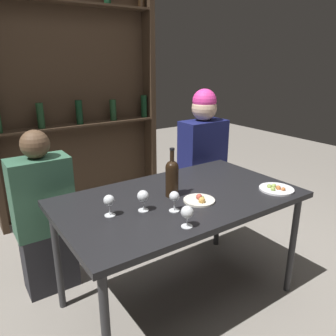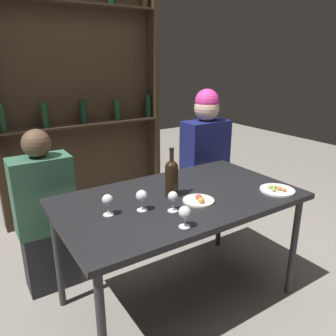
{
  "view_description": "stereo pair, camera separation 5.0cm",
  "coord_description": "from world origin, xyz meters",
  "px_view_note": "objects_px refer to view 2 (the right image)",
  "views": [
    {
      "loc": [
        -1.13,
        -1.52,
        1.58
      ],
      "look_at": [
        0.0,
        0.13,
        0.92
      ],
      "focal_mm": 35.0,
      "sensor_mm": 36.0,
      "label": 1
    },
    {
      "loc": [
        -1.09,
        -1.54,
        1.58
      ],
      "look_at": [
        0.0,
        0.13,
        0.92
      ],
      "focal_mm": 35.0,
      "sensor_mm": 36.0,
      "label": 2
    }
  ],
  "objects_px": {
    "wine_glass_1": "(142,197)",
    "wine_glass_3": "(185,213)",
    "wine_glass_0": "(108,201)",
    "wine_glass_2": "(173,197)",
    "food_plate_0": "(277,190)",
    "wine_bottle": "(172,177)",
    "seated_person_right": "(205,166)",
    "seated_person_left": "(46,217)",
    "food_plate_1": "(199,200)"
  },
  "relations": [
    {
      "from": "wine_glass_1",
      "to": "wine_glass_3",
      "type": "bearing_deg",
      "value": -72.99
    },
    {
      "from": "wine_glass_0",
      "to": "wine_glass_2",
      "type": "distance_m",
      "value": 0.36
    },
    {
      "from": "wine_glass_3",
      "to": "food_plate_0",
      "type": "height_order",
      "value": "wine_glass_3"
    },
    {
      "from": "wine_glass_3",
      "to": "food_plate_0",
      "type": "xyz_separation_m",
      "value": [
        0.79,
        0.06,
        -0.07
      ]
    },
    {
      "from": "wine_bottle",
      "to": "wine_glass_2",
      "type": "xyz_separation_m",
      "value": [
        -0.11,
        -0.19,
        -0.05
      ]
    },
    {
      "from": "wine_bottle",
      "to": "wine_glass_3",
      "type": "bearing_deg",
      "value": -114.26
    },
    {
      "from": "seated_person_right",
      "to": "wine_bottle",
      "type": "bearing_deg",
      "value": -141.65
    },
    {
      "from": "seated_person_left",
      "to": "seated_person_right",
      "type": "bearing_deg",
      "value": -0.0
    },
    {
      "from": "wine_glass_2",
      "to": "food_plate_0",
      "type": "height_order",
      "value": "wine_glass_2"
    },
    {
      "from": "wine_bottle",
      "to": "seated_person_left",
      "type": "relative_size",
      "value": 0.27
    },
    {
      "from": "seated_person_right",
      "to": "seated_person_left",
      "type": "bearing_deg",
      "value": 180.0
    },
    {
      "from": "food_plate_1",
      "to": "seated_person_left",
      "type": "relative_size",
      "value": 0.16
    },
    {
      "from": "wine_glass_2",
      "to": "wine_bottle",
      "type": "bearing_deg",
      "value": 58.39
    },
    {
      "from": "food_plate_0",
      "to": "seated_person_left",
      "type": "height_order",
      "value": "seated_person_left"
    },
    {
      "from": "wine_bottle",
      "to": "seated_person_right",
      "type": "bearing_deg",
      "value": 38.35
    },
    {
      "from": "wine_bottle",
      "to": "seated_person_right",
      "type": "xyz_separation_m",
      "value": [
        0.76,
        0.6,
        -0.23
      ]
    },
    {
      "from": "wine_glass_0",
      "to": "wine_glass_3",
      "type": "height_order",
      "value": "wine_glass_0"
    },
    {
      "from": "wine_glass_0",
      "to": "wine_glass_2",
      "type": "xyz_separation_m",
      "value": [
        0.33,
        -0.15,
        -0.0
      ]
    },
    {
      "from": "wine_glass_1",
      "to": "food_plate_1",
      "type": "height_order",
      "value": "wine_glass_1"
    },
    {
      "from": "wine_glass_1",
      "to": "seated_person_right",
      "type": "xyz_separation_m",
      "value": [
        1.01,
        0.68,
        -0.19
      ]
    },
    {
      "from": "wine_bottle",
      "to": "food_plate_0",
      "type": "height_order",
      "value": "wine_bottle"
    },
    {
      "from": "food_plate_1",
      "to": "seated_person_right",
      "type": "relative_size",
      "value": 0.14
    },
    {
      "from": "wine_glass_2",
      "to": "wine_glass_3",
      "type": "bearing_deg",
      "value": -106.04
    },
    {
      "from": "wine_bottle",
      "to": "food_plate_1",
      "type": "relative_size",
      "value": 1.62
    },
    {
      "from": "food_plate_0",
      "to": "seated_person_right",
      "type": "bearing_deg",
      "value": 81.34
    },
    {
      "from": "wine_bottle",
      "to": "wine_glass_3",
      "type": "xyz_separation_m",
      "value": [
        -0.17,
        -0.37,
        -0.05
      ]
    },
    {
      "from": "wine_glass_0",
      "to": "food_plate_0",
      "type": "xyz_separation_m",
      "value": [
        1.06,
        -0.28,
        -0.08
      ]
    },
    {
      "from": "wine_bottle",
      "to": "food_plate_0",
      "type": "distance_m",
      "value": 0.7
    },
    {
      "from": "wine_glass_0",
      "to": "seated_person_left",
      "type": "bearing_deg",
      "value": 108.32
    },
    {
      "from": "food_plate_1",
      "to": "seated_person_left",
      "type": "height_order",
      "value": "seated_person_left"
    },
    {
      "from": "food_plate_0",
      "to": "food_plate_1",
      "type": "distance_m",
      "value": 0.55
    },
    {
      "from": "food_plate_0",
      "to": "seated_person_left",
      "type": "xyz_separation_m",
      "value": [
        -1.27,
        0.91,
        -0.24
      ]
    },
    {
      "from": "wine_glass_2",
      "to": "food_plate_0",
      "type": "relative_size",
      "value": 0.53
    },
    {
      "from": "food_plate_0",
      "to": "food_plate_1",
      "type": "relative_size",
      "value": 1.17
    },
    {
      "from": "wine_glass_0",
      "to": "seated_person_right",
      "type": "relative_size",
      "value": 0.09
    },
    {
      "from": "wine_glass_2",
      "to": "wine_glass_3",
      "type": "xyz_separation_m",
      "value": [
        -0.05,
        -0.19,
        -0.0
      ]
    },
    {
      "from": "seated_person_right",
      "to": "wine_glass_3",
      "type": "bearing_deg",
      "value": -133.6
    },
    {
      "from": "wine_glass_1",
      "to": "food_plate_1",
      "type": "relative_size",
      "value": 0.64
    },
    {
      "from": "food_plate_0",
      "to": "seated_person_right",
      "type": "xyz_separation_m",
      "value": [
        0.14,
        0.91,
        -0.11
      ]
    },
    {
      "from": "food_plate_1",
      "to": "seated_person_right",
      "type": "bearing_deg",
      "value": 48.77
    },
    {
      "from": "seated_person_right",
      "to": "wine_glass_2",
      "type": "bearing_deg",
      "value": -138.01
    },
    {
      "from": "wine_glass_3",
      "to": "food_plate_1",
      "type": "bearing_deg",
      "value": 39.02
    },
    {
      "from": "wine_bottle",
      "to": "wine_glass_1",
      "type": "relative_size",
      "value": 2.52
    },
    {
      "from": "wine_glass_3",
      "to": "seated_person_right",
      "type": "height_order",
      "value": "seated_person_right"
    },
    {
      "from": "wine_bottle",
      "to": "wine_glass_1",
      "type": "height_order",
      "value": "wine_bottle"
    },
    {
      "from": "wine_glass_1",
      "to": "wine_glass_3",
      "type": "height_order",
      "value": "wine_glass_1"
    },
    {
      "from": "wine_glass_2",
      "to": "seated_person_right",
      "type": "xyz_separation_m",
      "value": [
        0.87,
        0.78,
        -0.19
      ]
    },
    {
      "from": "wine_glass_3",
      "to": "food_plate_0",
      "type": "distance_m",
      "value": 0.79
    },
    {
      "from": "wine_glass_3",
      "to": "food_plate_0",
      "type": "relative_size",
      "value": 0.52
    },
    {
      "from": "food_plate_0",
      "to": "wine_glass_3",
      "type": "bearing_deg",
      "value": -175.44
    }
  ]
}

